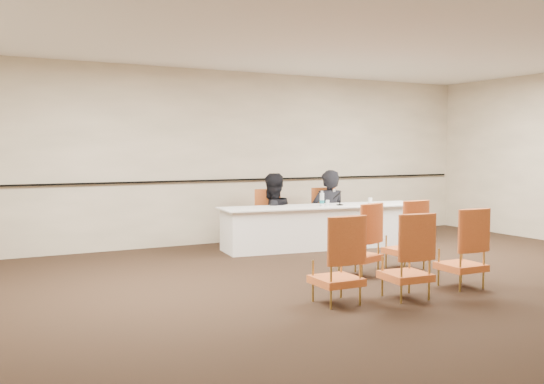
{
  "coord_description": "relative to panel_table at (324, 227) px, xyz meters",
  "views": [
    {
      "loc": [
        -4.43,
        -5.74,
        1.63
      ],
      "look_at": [
        0.0,
        2.6,
        0.97
      ],
      "focal_mm": 40.0,
      "sensor_mm": 36.0,
      "label": 1
    }
  ],
  "objects": [
    {
      "name": "floor",
      "position": [
        -1.03,
        -2.7,
        -0.35
      ],
      "size": [
        10.0,
        10.0,
        0.0
      ],
      "primitive_type": "plane",
      "color": "black",
      "rests_on": "ground"
    },
    {
      "name": "ceiling",
      "position": [
        -1.03,
        -2.7,
        2.65
      ],
      "size": [
        10.0,
        10.0,
        0.0
      ],
      "primitive_type": "plane",
      "rotation": [
        3.14,
        0.0,
        0.0
      ],
      "color": "white",
      "rests_on": "ground"
    },
    {
      "name": "wall_back",
      "position": [
        -1.03,
        1.3,
        1.15
      ],
      "size": [
        10.0,
        0.04,
        3.0
      ],
      "primitive_type": "cube",
      "color": "#B2A68C",
      "rests_on": "ground"
    },
    {
      "name": "wall_rail",
      "position": [
        -1.03,
        1.26,
        0.75
      ],
      "size": [
        9.8,
        0.04,
        0.03
      ],
      "primitive_type": "cube",
      "color": "black",
      "rests_on": "wall_back"
    },
    {
      "name": "panel_table",
      "position": [
        0.0,
        0.0,
        0.0
      ],
      "size": [
        3.58,
        1.24,
        0.7
      ],
      "primitive_type": null,
      "rotation": [
        0.0,
        0.0,
        -0.12
      ],
      "color": "white",
      "rests_on": "ground"
    },
    {
      "name": "panelist_main",
      "position": [
        0.41,
        0.49,
        0.03
      ],
      "size": [
        0.7,
        0.51,
        1.78
      ],
      "primitive_type": "imported",
      "rotation": [
        0.0,
        0.0,
        3.0
      ],
      "color": "black",
      "rests_on": "ground"
    },
    {
      "name": "panelist_main_chair",
      "position": [
        0.41,
        0.49,
        0.12
      ],
      "size": [
        0.56,
        0.56,
        0.95
      ],
      "primitive_type": null,
      "rotation": [
        0.0,
        0.0,
        -0.12
      ],
      "color": "#A84B1E",
      "rests_on": "ground"
    },
    {
      "name": "panelist_second",
      "position": [
        -0.65,
        0.62,
        0.05
      ],
      "size": [
        0.88,
        0.73,
        1.66
      ],
      "primitive_type": "imported",
      "rotation": [
        0.0,
        0.0,
        3.27
      ],
      "color": "black",
      "rests_on": "ground"
    },
    {
      "name": "panelist_second_chair",
      "position": [
        -0.65,
        0.62,
        0.12
      ],
      "size": [
        0.56,
        0.56,
        0.95
      ],
      "primitive_type": null,
      "rotation": [
        0.0,
        0.0,
        -0.12
      ],
      "color": "#A84B1E",
      "rests_on": "ground"
    },
    {
      "name": "papers",
      "position": [
        0.49,
        -0.17,
        0.35
      ],
      "size": [
        0.37,
        0.33,
        0.0
      ],
      "primitive_type": "cube",
      "rotation": [
        0.0,
        0.0,
        -0.44
      ],
      "color": "white",
      "rests_on": "panel_table"
    },
    {
      "name": "microphone",
      "position": [
        0.26,
        -0.1,
        0.49
      ],
      "size": [
        0.12,
        0.2,
        0.27
      ],
      "primitive_type": null,
      "rotation": [
        0.0,
        0.0,
        0.12
      ],
      "color": "black",
      "rests_on": "panel_table"
    },
    {
      "name": "water_bottle",
      "position": [
        -0.08,
        -0.06,
        0.48
      ],
      "size": [
        0.09,
        0.09,
        0.25
      ],
      "primitive_type": null,
      "rotation": [
        0.0,
        0.0,
        -0.27
      ],
      "color": "teal",
      "rests_on": "panel_table"
    },
    {
      "name": "drinking_glass",
      "position": [
        0.01,
        -0.09,
        0.4
      ],
      "size": [
        0.09,
        0.09,
        0.1
      ],
      "primitive_type": "cylinder",
      "rotation": [
        0.0,
        0.0,
        -0.45
      ],
      "color": "silver",
      "rests_on": "panel_table"
    },
    {
      "name": "coffee_cup",
      "position": [
        0.78,
        -0.23,
        0.41
      ],
      "size": [
        0.09,
        0.09,
        0.11
      ],
      "primitive_type": "cylinder",
      "rotation": [
        0.0,
        0.0,
        -0.31
      ],
      "color": "white",
      "rests_on": "panel_table"
    },
    {
      "name": "aud_chair_front_mid",
      "position": [
        -0.85,
        -2.14,
        0.12
      ],
      "size": [
        0.63,
        0.63,
        0.95
      ],
      "primitive_type": null,
      "rotation": [
        0.0,
        0.0,
        0.32
      ],
      "color": "#A84B1E",
      "rests_on": "ground"
    },
    {
      "name": "aud_chair_front_right",
      "position": [
        0.0,
        -2.04,
        0.12
      ],
      "size": [
        0.53,
        0.53,
        0.95
      ],
      "primitive_type": null,
      "rotation": [
        0.0,
        0.0,
        0.07
      ],
      "color": "#A84B1E",
      "rests_on": "ground"
    },
    {
      "name": "aud_chair_back_left",
      "position": [
        -1.89,
        -3.17,
        0.12
      ],
      "size": [
        0.51,
        0.51,
        0.95
      ],
      "primitive_type": null,
      "rotation": [
        0.0,
        0.0,
        -0.02
      ],
      "color": "#A84B1E",
      "rests_on": "ground"
    },
    {
      "name": "aud_chair_back_mid",
      "position": [
        -1.09,
        -3.34,
        0.12
      ],
      "size": [
        0.54,
        0.54,
        0.95
      ],
      "primitive_type": null,
      "rotation": [
        0.0,
        0.0,
        -0.09
      ],
      "color": "#A84B1E",
      "rests_on": "ground"
    },
    {
      "name": "aud_chair_back_right",
      "position": [
        -0.15,
        -3.23,
        0.12
      ],
      "size": [
        0.52,
        0.52,
        0.95
      ],
      "primitive_type": null,
      "rotation": [
        0.0,
        0.0,
        -0.03
      ],
      "color": "#A84B1E",
      "rests_on": "ground"
    }
  ]
}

